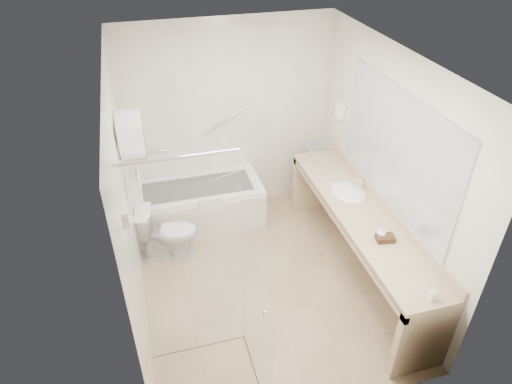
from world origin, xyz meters
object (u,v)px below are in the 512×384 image
object	(u,v)px
toilet	(168,233)
bathtub	(199,205)
amenity_basket	(385,238)
vanity_counter	(359,228)
water_bottle_left	(315,156)

from	to	relation	value
toilet	bathtub	bearing A→B (deg)	-29.09
toilet	amenity_basket	xyz separation A→B (m)	(1.98, -1.32, 0.54)
toilet	vanity_counter	bearing A→B (deg)	-102.51
amenity_basket	vanity_counter	bearing A→B (deg)	91.13
bathtub	vanity_counter	size ratio (longest dim) A/B	0.59
water_bottle_left	amenity_basket	bearing A→B (deg)	-86.36
vanity_counter	water_bottle_left	world-z (taller)	water_bottle_left
water_bottle_left	bathtub	bearing A→B (deg)	168.72
toilet	amenity_basket	size ratio (longest dim) A/B	3.95
bathtub	toilet	world-z (taller)	toilet
bathtub	toilet	size ratio (longest dim) A/B	2.34
bathtub	amenity_basket	xyz separation A→B (m)	(1.53, -1.86, 0.60)
bathtub	toilet	xyz separation A→B (m)	(-0.45, -0.54, 0.06)
vanity_counter	water_bottle_left	bearing A→B (deg)	94.71
vanity_counter	toilet	distance (m)	2.17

